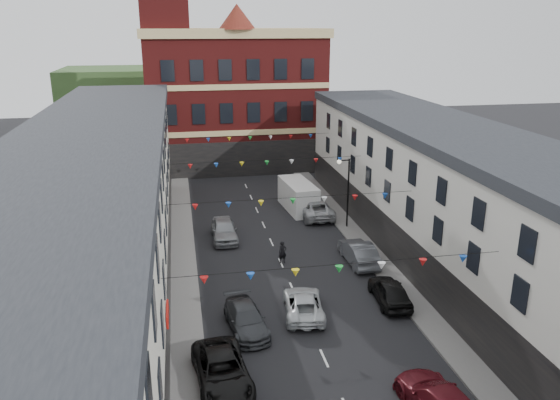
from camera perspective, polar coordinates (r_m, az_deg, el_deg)
ground at (r=32.62m, az=2.77°, el=-12.33°), size 160.00×160.00×0.00m
pavement_left at (r=33.62m, az=-9.80°, el=-11.46°), size 1.80×64.00×0.15m
pavement_right at (r=36.27m, az=12.84°, el=-9.36°), size 1.80×64.00×0.15m
terrace_left at (r=30.88m, az=-19.39°, el=-4.15°), size 8.40×56.00×10.70m
terrace_right at (r=35.79m, az=21.20°, el=-2.21°), size 8.40×56.00×9.70m
civic_building at (r=66.20m, az=-4.81°, el=10.63°), size 20.60×13.30×18.50m
clock_tower at (r=62.41m, az=-11.83°, el=16.16°), size 5.60×5.60×30.00m
distant_hill at (r=90.16m, az=-8.97°, el=10.39°), size 40.00×14.00×10.00m
street_lamp at (r=45.22m, az=6.86°, el=1.70°), size 1.10×0.36×6.00m
car_left_c at (r=27.24m, az=-6.07°, el=-17.32°), size 2.91×5.50×1.47m
car_left_d at (r=31.29m, az=-3.57°, el=-12.30°), size 2.43×4.92×1.38m
car_left_e at (r=43.69m, az=-5.86°, el=-3.12°), size 1.94×4.82×1.64m
car_right_d at (r=34.65m, az=11.40°, el=-9.33°), size 2.07×4.58×1.53m
car_right_e at (r=39.71m, az=8.21°, el=-5.43°), size 1.79×4.96×1.63m
car_right_f at (r=48.80m, az=3.62°, el=-0.79°), size 2.80×5.90×1.63m
moving_car at (r=32.81m, az=2.47°, el=-10.79°), size 2.82×5.04×1.33m
white_van at (r=50.40m, az=1.90°, el=0.43°), size 2.80×6.07×2.60m
pedestrian at (r=39.30m, az=0.27°, el=-5.49°), size 0.65×0.48×1.64m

